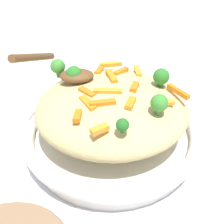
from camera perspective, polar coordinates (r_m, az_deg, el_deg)
ground_plane at (r=0.48m, az=0.00°, el=-6.66°), size 2.40×2.40×0.00m
serving_bowl at (r=0.47m, az=0.00°, el=-4.46°), size 0.30×0.30×0.04m
pasta_mound at (r=0.43m, az=0.00°, el=0.98°), size 0.25×0.24×0.07m
carrot_piece_0 at (r=0.50m, az=-0.22°, el=10.20°), size 0.04×0.02×0.01m
carrot_piece_1 at (r=0.41m, az=-5.39°, el=4.28°), size 0.03×0.03×0.01m
carrot_piece_2 at (r=0.38m, az=-2.04°, el=1.97°), size 0.04×0.02×0.01m
carrot_piece_3 at (r=0.38m, az=-5.26°, el=1.96°), size 0.03×0.04×0.01m
carrot_piece_4 at (r=0.48m, az=5.55°, el=8.74°), size 0.01×0.04×0.01m
carrot_piece_5 at (r=0.40m, az=11.37°, el=1.92°), size 0.03×0.01×0.01m
carrot_piece_6 at (r=0.44m, az=-0.12°, el=7.64°), size 0.02×0.04×0.01m
carrot_piece_7 at (r=0.42m, az=4.85°, el=5.45°), size 0.02×0.03×0.01m
carrot_piece_8 at (r=0.40m, az=-0.92°, el=4.52°), size 0.04×0.01×0.01m
carrot_piece_9 at (r=0.38m, az=4.01°, el=1.97°), size 0.02×0.03×0.01m
carrot_piece_10 at (r=0.36m, az=-7.42°, el=-0.82°), size 0.01×0.02×0.01m
carrot_piece_11 at (r=0.34m, az=-2.68°, el=-3.73°), size 0.03×0.02×0.01m
carrot_piece_12 at (r=0.48m, az=-2.78°, el=8.89°), size 0.02×0.03×0.01m
carrot_piece_13 at (r=0.43m, az=14.02°, el=4.31°), size 0.03×0.04×0.01m
carrot_piece_14 at (r=0.47m, az=1.93°, el=8.70°), size 0.03×0.03×0.01m
broccoli_floret_0 at (r=0.33m, az=2.27°, el=-2.83°), size 0.02×0.02×0.02m
broccoli_floret_1 at (r=0.43m, az=10.52°, el=7.46°), size 0.03×0.03×0.03m
broccoli_floret_2 at (r=0.37m, az=10.12°, el=1.87°), size 0.02×0.02×0.03m
broccoli_floret_3 at (r=0.46m, az=-11.55°, el=9.51°), size 0.02×0.02×0.03m
broccoli_floret_4 at (r=0.44m, az=-8.15°, el=8.01°), size 0.03×0.03×0.03m
serving_spoon at (r=0.44m, az=-10.58°, el=8.99°), size 0.11×0.14×0.07m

